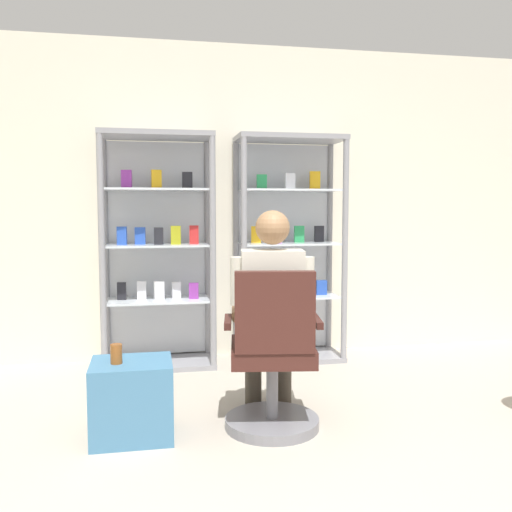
# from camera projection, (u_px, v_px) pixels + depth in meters

# --- Properties ---
(back_wall) EXTENTS (6.00, 0.10, 2.70)m
(back_wall) POSITION_uv_depth(u_px,v_px,m) (220.00, 202.00, 4.90)
(back_wall) COLOR silver
(back_wall) RESTS_ON ground
(display_cabinet_left) EXTENTS (0.90, 0.45, 1.90)m
(display_cabinet_left) POSITION_uv_depth(u_px,v_px,m) (158.00, 249.00, 4.60)
(display_cabinet_left) COLOR gray
(display_cabinet_left) RESTS_ON ground
(display_cabinet_right) EXTENTS (0.90, 0.45, 1.90)m
(display_cabinet_right) POSITION_uv_depth(u_px,v_px,m) (287.00, 248.00, 4.81)
(display_cabinet_right) COLOR gray
(display_cabinet_right) RESTS_ON ground
(office_chair) EXTENTS (0.60, 0.56, 0.96)m
(office_chair) POSITION_uv_depth(u_px,v_px,m) (273.00, 365.00, 3.24)
(office_chair) COLOR slate
(office_chair) RESTS_ON ground
(seated_shopkeeper) EXTENTS (0.53, 0.60, 1.29)m
(seated_shopkeeper) POSITION_uv_depth(u_px,v_px,m) (271.00, 306.00, 3.37)
(seated_shopkeeper) COLOR #3F382D
(seated_shopkeeper) RESTS_ON ground
(storage_crate) EXTENTS (0.45, 0.38, 0.44)m
(storage_crate) POSITION_uv_depth(u_px,v_px,m) (132.00, 400.00, 3.17)
(storage_crate) COLOR teal
(storage_crate) RESTS_ON ground
(tea_glass) EXTENTS (0.07, 0.07, 0.11)m
(tea_glass) POSITION_uv_depth(u_px,v_px,m) (116.00, 354.00, 3.10)
(tea_glass) COLOR brown
(tea_glass) RESTS_ON storage_crate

